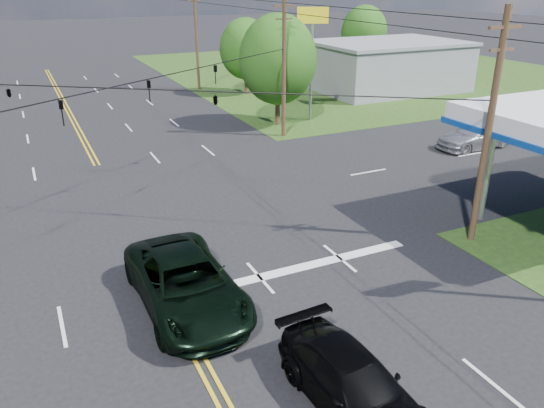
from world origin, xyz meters
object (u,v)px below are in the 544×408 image
pole_ne (284,66)px  pole_right_far (196,36)px  pickup_dkgreen (186,283)px  tree_far_r (364,32)px  tree_right_b (246,49)px  suv_black (353,384)px  pole_se (489,128)px  retail_ne (387,67)px  tree_right_a (278,60)px

pole_ne → pole_right_far: bearing=90.0°
pickup_dkgreen → tree_far_r: bearing=48.3°
tree_right_b → tree_far_r: 18.50m
pole_ne → tree_right_b: (3.50, 15.00, -0.70)m
pole_ne → suv_black: size_ratio=1.84×
pole_se → tree_right_b: size_ratio=1.34×
pole_se → suv_black: bearing=-149.3°
tree_far_r → pickup_dkgreen: size_ratio=1.17×
pickup_dkgreen → pole_right_far: bearing=70.4°
pole_right_far → tree_right_b: pole_right_far is taller
pole_right_far → tree_right_b: (3.50, -4.00, -0.95)m
pole_se → suv_black: size_ratio=1.84×
pole_se → pole_ne: bearing=90.0°
tree_far_r → pole_right_far: bearing=-174.6°
tree_right_b → suv_black: 41.37m
pole_right_far → tree_far_r: size_ratio=1.31×
pole_se → pole_right_far: (0.00, 37.00, 0.25)m
retail_ne → pole_se: (-17.00, -29.00, 2.72)m
retail_ne → pickup_dkgreen: size_ratio=2.14×
pole_ne → tree_right_a: size_ratio=1.16×
pole_ne → pole_se: bearing=-90.0°
pickup_dkgreen → suv_black: bearing=-69.1°
pole_right_far → tree_right_a: size_ratio=1.22×
retail_ne → pickup_dkgreen: (-29.50, -28.63, -1.29)m
pole_right_far → pickup_dkgreen: 38.94m
tree_right_a → pickup_dkgreen: 24.97m
retail_ne → tree_right_a: 18.09m
pole_se → pole_right_far: size_ratio=0.95×
tree_right_b → tree_far_r: bearing=18.9°
retail_ne → tree_right_a: (-16.00, -8.00, 2.67)m
pole_ne → tree_right_b: size_ratio=1.34×
retail_ne → tree_right_b: 14.22m
pole_right_far → tree_right_a: 16.03m
retail_ne → pickup_dkgreen: 41.13m
pole_ne → tree_right_a: bearing=71.6°
tree_right_b → pickup_dkgreen: tree_right_b is taller
retail_ne → tree_far_r: 11.02m
retail_ne → tree_far_r: bearing=68.2°
pole_right_far → tree_right_b: 5.40m
retail_ne → pole_ne: pole_ne is taller
tree_right_a → pickup_dkgreen: (-13.50, -20.63, -3.96)m
pickup_dkgreen → tree_right_a: bearing=56.1°
pole_se → pickup_dkgreen: (-12.50, 0.37, -4.01)m
tree_right_b → suv_black: bearing=-109.1°
pole_ne → suv_black: (-10.00, -23.95, -4.16)m
pole_se → tree_far_r: size_ratio=1.25×
suv_black → pole_right_far: bearing=73.8°
tree_right_a → tree_right_b: size_ratio=1.15×
pole_se → pole_right_far: 37.00m
pole_se → tree_right_a: pole_se is taller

